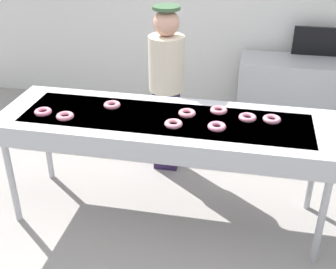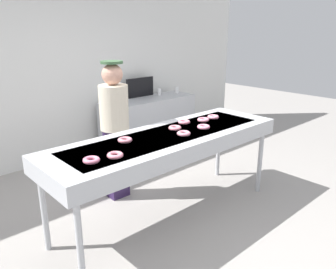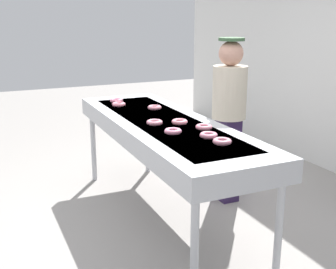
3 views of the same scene
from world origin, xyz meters
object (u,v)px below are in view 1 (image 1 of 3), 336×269
strawberry_donut_4 (112,105)px  strawberry_donut_6 (272,119)px  strawberry_donut_3 (173,124)px  strawberry_donut_2 (219,110)px  strawberry_donut_7 (187,113)px  prep_counter (312,95)px  strawberry_donut_1 (43,112)px  strawberry_donut_5 (65,116)px  strawberry_donut_0 (247,117)px  fryer_conveyor (165,127)px  strawberry_donut_8 (217,127)px  worker_baker (166,81)px  menu_display (318,41)px

strawberry_donut_4 → strawberry_donut_6: size_ratio=1.00×
strawberry_donut_3 → strawberry_donut_2: bearing=44.6°
strawberry_donut_7 → prep_counter: bearing=57.9°
strawberry_donut_1 → strawberry_donut_5: 0.21m
strawberry_donut_3 → strawberry_donut_0: bearing=22.1°
strawberry_donut_4 → prep_counter: bearing=45.8°
strawberry_donut_2 → strawberry_donut_6: size_ratio=1.00×
strawberry_donut_4 → prep_counter: strawberry_donut_4 is taller
fryer_conveyor → strawberry_donut_8: size_ratio=19.33×
strawberry_donut_7 → worker_baker: size_ratio=0.08×
strawberry_donut_7 → menu_display: menu_display is taller
strawberry_donut_3 → menu_display: (1.28, 2.37, 0.03)m
strawberry_donut_0 → strawberry_donut_8: (-0.22, -0.20, 0.00)m
strawberry_donut_2 → strawberry_donut_5: bearing=-163.5°
strawberry_donut_1 → worker_baker: 1.23m
strawberry_donut_2 → strawberry_donut_0: bearing=-20.5°
strawberry_donut_0 → strawberry_donut_5: size_ratio=1.00×
strawberry_donut_1 → menu_display: 3.34m
strawberry_donut_3 → prep_counter: bearing=59.0°
strawberry_donut_1 → prep_counter: strawberry_donut_1 is taller
fryer_conveyor → strawberry_donut_6: bearing=7.1°
strawberry_donut_6 → strawberry_donut_7: (-0.67, -0.02, 0.00)m
strawberry_donut_5 → prep_counter: strawberry_donut_5 is taller
strawberry_donut_8 → menu_display: 2.54m
strawberry_donut_0 → worker_baker: worker_baker is taller
strawberry_donut_5 → menu_display: 3.23m
strawberry_donut_4 → menu_display: size_ratio=0.25×
strawberry_donut_0 → strawberry_donut_4: bearing=179.3°
fryer_conveyor → strawberry_donut_2: (0.41, 0.18, 0.10)m
strawberry_donut_8 → menu_display: (0.95, 2.35, 0.03)m
strawberry_donut_3 → strawberry_donut_6: same height
strawberry_donut_5 → strawberry_donut_7: (0.94, 0.25, 0.00)m
strawberry_donut_4 → strawberry_donut_8: bearing=-13.5°
prep_counter → strawberry_donut_3: bearing=-121.0°
worker_baker → fryer_conveyor: bearing=88.0°
strawberry_donut_0 → strawberry_donut_2: size_ratio=1.00×
strawberry_donut_2 → strawberry_donut_4: same height
strawberry_donut_4 → strawberry_donut_2: bearing=4.8°
strawberry_donut_3 → fryer_conveyor: bearing=125.9°
strawberry_donut_0 → strawberry_donut_2: bearing=159.5°
strawberry_donut_1 → strawberry_donut_6: 1.83m
worker_baker → strawberry_donut_0: bearing=126.4°
fryer_conveyor → worker_baker: (-0.15, 0.78, 0.08)m
strawberry_donut_2 → menu_display: 2.28m
strawberry_donut_6 → strawberry_donut_2: bearing=169.3°
strawberry_donut_1 → strawberry_donut_4: same height
strawberry_donut_0 → strawberry_donut_3: 0.59m
strawberry_donut_7 → strawberry_donut_5: bearing=-165.3°
prep_counter → fryer_conveyor: bearing=-124.3°
fryer_conveyor → strawberry_donut_2: strawberry_donut_2 is taller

